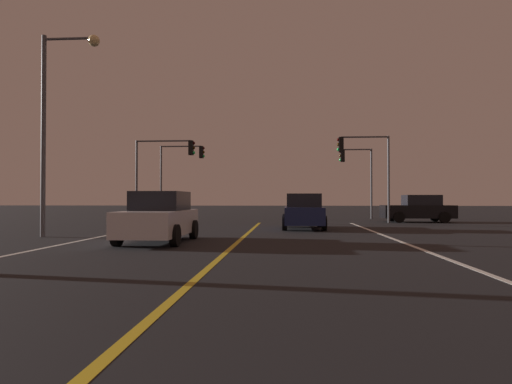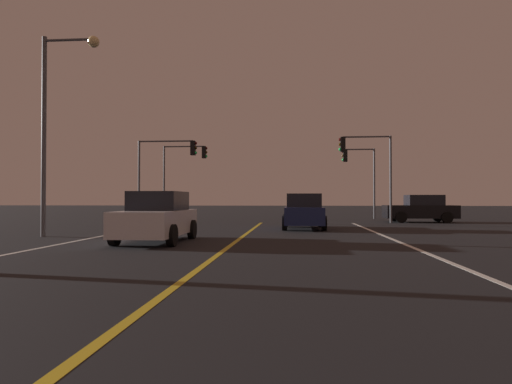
% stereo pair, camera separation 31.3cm
% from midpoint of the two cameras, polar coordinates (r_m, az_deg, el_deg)
% --- Properties ---
extents(lane_edge_right, '(0.16, 34.97, 0.01)m').
position_cam_midpoint_polar(lane_edge_right, '(10.37, 25.94, -8.78)').
color(lane_edge_right, silver).
rests_on(lane_edge_right, ground).
extents(lane_center_divider, '(0.16, 34.97, 0.01)m').
position_cam_midpoint_polar(lane_center_divider, '(9.86, -5.78, -9.29)').
color(lane_center_divider, gold).
rests_on(lane_center_divider, ground).
extents(car_ahead_far, '(2.02, 4.30, 1.70)m').
position_cam_midpoint_polar(car_ahead_far, '(21.80, 6.51, -2.53)').
color(car_ahead_far, black).
rests_on(car_ahead_far, ground).
extents(car_crossing_side, '(4.30, 2.02, 1.70)m').
position_cam_midpoint_polar(car_crossing_side, '(29.66, 20.59, -2.05)').
color(car_crossing_side, black).
rests_on(car_crossing_side, ground).
extents(car_oncoming, '(2.02, 4.30, 1.70)m').
position_cam_midpoint_polar(car_oncoming, '(15.37, -11.94, -3.20)').
color(car_oncoming, black).
rests_on(car_oncoming, ground).
extents(traffic_light_near_right, '(3.18, 0.36, 5.29)m').
position_cam_midpoint_polar(traffic_light_near_right, '(28.05, 14.10, 4.23)').
color(traffic_light_near_right, '#4C4C51').
rests_on(traffic_light_near_right, ground).
extents(traffic_light_near_left, '(3.81, 0.36, 5.15)m').
position_cam_midpoint_polar(traffic_light_near_left, '(28.74, -10.92, 3.97)').
color(traffic_light_near_left, '#4C4C51').
rests_on(traffic_light_near_left, ground).
extents(traffic_light_far_right, '(2.41, 0.36, 5.13)m').
position_cam_midpoint_polar(traffic_light_far_right, '(33.52, 13.23, 3.13)').
color(traffic_light_far_right, '#4C4C51').
rests_on(traffic_light_far_right, ground).
extents(traffic_light_far_left, '(3.40, 0.36, 5.47)m').
position_cam_midpoint_polar(traffic_light_far_left, '(34.13, -8.82, 3.52)').
color(traffic_light_far_left, '#4C4C51').
rests_on(traffic_light_far_left, ground).
extents(street_lamp_left_mid, '(2.28, 0.44, 7.73)m').
position_cam_midpoint_polar(street_lamp_left_mid, '(19.01, -23.63, 9.76)').
color(street_lamp_left_mid, '#4C4C51').
rests_on(street_lamp_left_mid, ground).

